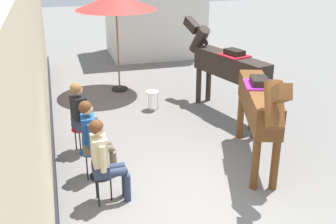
# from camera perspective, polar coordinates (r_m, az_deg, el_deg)

# --- Properties ---
(ground_plane) EXTENTS (40.00, 40.00, 0.00)m
(ground_plane) POSITION_cam_1_polar(r_m,az_deg,el_deg) (9.24, -0.65, -1.76)
(ground_plane) COLOR slate
(pub_facade_wall) EXTENTS (0.34, 14.00, 3.40)m
(pub_facade_wall) POSITION_cam_1_polar(r_m,az_deg,el_deg) (7.03, -17.83, 2.78)
(pub_facade_wall) COLOR #CCB793
(pub_facade_wall) RESTS_ON ground_plane
(distant_cottage) EXTENTS (3.40, 2.60, 3.50)m
(distant_cottage) POSITION_cam_1_polar(r_m,az_deg,el_deg) (15.07, -1.90, 14.66)
(distant_cottage) COLOR silver
(distant_cottage) RESTS_ON ground_plane
(seated_visitor_near) EXTENTS (0.61, 0.49, 1.39)m
(seated_visitor_near) POSITION_cam_1_polar(r_m,az_deg,el_deg) (6.31, -8.76, -6.13)
(seated_visitor_near) COLOR black
(seated_visitor_near) RESTS_ON ground_plane
(seated_visitor_middle) EXTENTS (0.61, 0.49, 1.39)m
(seated_visitor_middle) POSITION_cam_1_polar(r_m,az_deg,el_deg) (7.04, -10.31, -3.13)
(seated_visitor_middle) COLOR #194C99
(seated_visitor_middle) RESTS_ON ground_plane
(seated_visitor_far) EXTENTS (0.61, 0.48, 1.39)m
(seated_visitor_far) POSITION_cam_1_polar(r_m,az_deg,el_deg) (7.98, -11.67, -0.16)
(seated_visitor_far) COLOR red
(seated_visitor_far) RESTS_ON ground_plane
(saddled_horse_near) EXTENTS (1.19, 2.89, 2.06)m
(saddled_horse_near) POSITION_cam_1_polar(r_m,az_deg,el_deg) (7.36, 12.51, 1.05)
(saddled_horse_near) COLOR brown
(saddled_horse_near) RESTS_ON ground_plane
(saddled_horse_far) EXTENTS (1.13, 2.91, 2.06)m
(saddled_horse_far) POSITION_cam_1_polar(r_m,az_deg,el_deg) (9.68, 8.08, 6.41)
(saddled_horse_far) COLOR #2D231E
(saddled_horse_far) RESTS_ON ground_plane
(cafe_parasol) EXTENTS (2.10, 2.10, 2.58)m
(cafe_parasol) POSITION_cam_1_polar(r_m,az_deg,el_deg) (11.01, -7.18, 14.73)
(cafe_parasol) COLOR black
(cafe_parasol) RESTS_ON ground_plane
(spare_stool_white) EXTENTS (0.32, 0.32, 0.46)m
(spare_stool_white) POSITION_cam_1_polar(r_m,az_deg,el_deg) (9.96, -2.16, 2.50)
(spare_stool_white) COLOR white
(spare_stool_white) RESTS_ON ground_plane
(satchel_bag) EXTENTS (0.15, 0.29, 0.20)m
(satchel_bag) POSITION_cam_1_polar(r_m,az_deg,el_deg) (9.19, -10.82, -1.63)
(satchel_bag) COLOR maroon
(satchel_bag) RESTS_ON ground_plane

